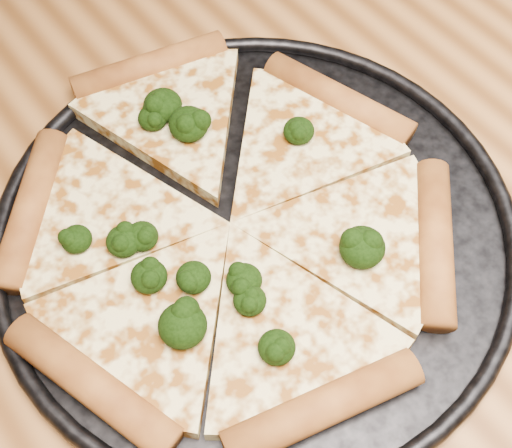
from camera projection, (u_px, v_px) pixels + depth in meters
ground at (319, 444)px, 1.20m from camera, size 4.00×4.00×0.00m
dining_table at (374, 253)px, 0.64m from camera, size 1.20×0.90×0.75m
pizza_pan at (256, 230)px, 0.54m from camera, size 0.40×0.40×0.02m
pizza at (228, 221)px, 0.53m from camera, size 0.35×0.37×0.03m
broccoli_florets at (208, 221)px, 0.52m from camera, size 0.21×0.25×0.03m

